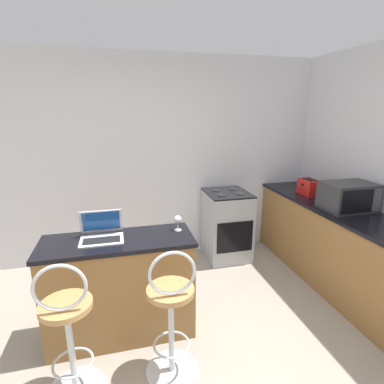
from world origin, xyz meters
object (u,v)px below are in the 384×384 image
object	(u,v)px
microwave	(348,196)
wine_glass_tall	(178,220)
bar_stool_far	(171,317)
bar_stool_near	(69,333)
toaster	(309,187)
stove_range	(226,225)
laptop	(102,232)
mug_white	(339,195)

from	to	relation	value
microwave	wine_glass_tall	distance (m)	1.86
bar_stool_far	wine_glass_tall	xyz separation A→B (m)	(0.17, 0.60, 0.50)
bar_stool_near	microwave	size ratio (longest dim) A/B	2.05
bar_stool_near	wine_glass_tall	distance (m)	1.16
bar_stool_near	microwave	xyz separation A→B (m)	(2.72, 0.72, 0.55)
toaster	stove_range	size ratio (longest dim) A/B	0.30
stove_range	wine_glass_tall	bearing A→B (deg)	-128.83
bar_stool_far	toaster	world-z (taller)	toaster
wine_glass_tall	bar_stool_near	bearing A→B (deg)	-145.13
laptop	stove_range	xyz separation A→B (m)	(1.51, 1.09, -0.51)
bar_stool_far	wine_glass_tall	size ratio (longest dim) A/B	7.67
microwave	bar_stool_near	bearing A→B (deg)	-165.12
toaster	wine_glass_tall	world-z (taller)	toaster
bar_stool_near	laptop	size ratio (longest dim) A/B	3.06
toaster	stove_range	distance (m)	1.14
mug_white	bar_stool_far	bearing A→B (deg)	-153.93
stove_range	mug_white	bearing A→B (deg)	-26.71
laptop	bar_stool_far	bearing A→B (deg)	-51.71
microwave	stove_range	size ratio (longest dim) A/B	0.56
bar_stool_far	stove_range	bearing A→B (deg)	58.18
bar_stool_far	wine_glass_tall	bearing A→B (deg)	73.90
microwave	stove_range	xyz separation A→B (m)	(-0.98, 0.96, -0.60)
microwave	toaster	xyz separation A→B (m)	(-0.03, 0.62, -0.05)
laptop	toaster	world-z (taller)	laptop
laptop	mug_white	size ratio (longest dim) A/B	3.71
mug_white	laptop	bearing A→B (deg)	-169.56
laptop	stove_range	distance (m)	1.93
microwave	toaster	bearing A→B (deg)	93.21
laptop	toaster	xyz separation A→B (m)	(2.46, 0.75, 0.04)
laptop	microwave	distance (m)	2.50
laptop	mug_white	world-z (taller)	laptop
bar_stool_near	bar_stool_far	size ratio (longest dim) A/B	1.00
stove_range	bar_stool_far	bearing A→B (deg)	-121.82
bar_stool_far	mug_white	size ratio (longest dim) A/B	11.35
wine_glass_tall	laptop	bearing A→B (deg)	-179.24
microwave	mug_white	world-z (taller)	microwave
bar_stool_near	laptop	bearing A→B (deg)	69.53
bar_stool_far	stove_range	distance (m)	1.98
bar_stool_far	mug_white	world-z (taller)	bar_stool_far
wine_glass_tall	mug_white	bearing A→B (deg)	13.37
wine_glass_tall	toaster	bearing A→B (deg)	22.24
microwave	wine_glass_tall	bearing A→B (deg)	-176.29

